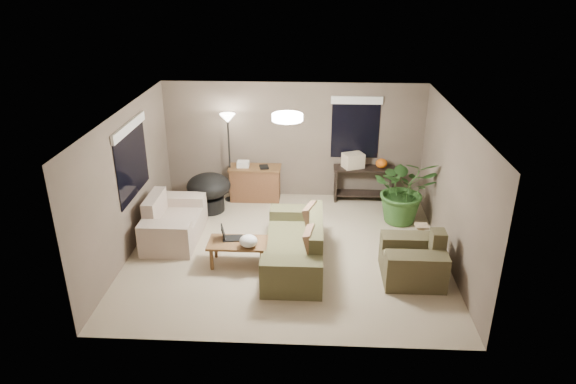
{
  "coord_description": "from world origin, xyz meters",
  "views": [
    {
      "loc": [
        0.42,
        -7.98,
        4.61
      ],
      "look_at": [
        0.0,
        0.2,
        1.05
      ],
      "focal_mm": 32.0,
      "sensor_mm": 36.0,
      "label": 1
    }
  ],
  "objects_px": {
    "armchair": "(413,261)",
    "coffee_table": "(238,245)",
    "console_table": "(364,181)",
    "loveseat": "(173,223)",
    "main_sofa": "(296,248)",
    "desk": "(255,183)",
    "floor_lamp": "(228,129)",
    "cat_scratching_post": "(420,239)",
    "papasan_chair": "(209,190)",
    "houseplant": "(404,196)"
  },
  "relations": [
    {
      "from": "main_sofa",
      "to": "papasan_chair",
      "type": "distance_m",
      "value": 2.74
    },
    {
      "from": "loveseat",
      "to": "floor_lamp",
      "type": "distance_m",
      "value": 2.34
    },
    {
      "from": "armchair",
      "to": "cat_scratching_post",
      "type": "height_order",
      "value": "armchair"
    },
    {
      "from": "papasan_chair",
      "to": "coffee_table",
      "type": "bearing_deg",
      "value": -66.81
    },
    {
      "from": "armchair",
      "to": "coffee_table",
      "type": "xyz_separation_m",
      "value": [
        -2.88,
        0.27,
        0.06
      ]
    },
    {
      "from": "armchair",
      "to": "console_table",
      "type": "bearing_deg",
      "value": 100.25
    },
    {
      "from": "coffee_table",
      "to": "cat_scratching_post",
      "type": "relative_size",
      "value": 2.0
    },
    {
      "from": "main_sofa",
      "to": "papasan_chair",
      "type": "relative_size",
      "value": 2.25
    },
    {
      "from": "coffee_table",
      "to": "papasan_chair",
      "type": "bearing_deg",
      "value": 113.19
    },
    {
      "from": "armchair",
      "to": "houseplant",
      "type": "bearing_deg",
      "value": 86.03
    },
    {
      "from": "armchair",
      "to": "floor_lamp",
      "type": "distance_m",
      "value": 4.66
    },
    {
      "from": "main_sofa",
      "to": "desk",
      "type": "bearing_deg",
      "value": 110.62
    },
    {
      "from": "papasan_chair",
      "to": "loveseat",
      "type": "bearing_deg",
      "value": -110.44
    },
    {
      "from": "coffee_table",
      "to": "floor_lamp",
      "type": "distance_m",
      "value": 2.95
    },
    {
      "from": "papasan_chair",
      "to": "main_sofa",
      "type": "bearing_deg",
      "value": -46.9
    },
    {
      "from": "coffee_table",
      "to": "floor_lamp",
      "type": "xyz_separation_m",
      "value": [
        -0.53,
        2.63,
        1.24
      ]
    },
    {
      "from": "main_sofa",
      "to": "cat_scratching_post",
      "type": "xyz_separation_m",
      "value": [
        2.18,
        0.55,
        -0.08
      ]
    },
    {
      "from": "houseplant",
      "to": "cat_scratching_post",
      "type": "relative_size",
      "value": 2.75
    },
    {
      "from": "floor_lamp",
      "to": "cat_scratching_post",
      "type": "bearing_deg",
      "value": -28.58
    },
    {
      "from": "console_table",
      "to": "floor_lamp",
      "type": "height_order",
      "value": "floor_lamp"
    },
    {
      "from": "papasan_chair",
      "to": "armchair",
      "type": "bearing_deg",
      "value": -31.86
    },
    {
      "from": "loveseat",
      "to": "console_table",
      "type": "bearing_deg",
      "value": 27.52
    },
    {
      "from": "loveseat",
      "to": "armchair",
      "type": "xyz_separation_m",
      "value": [
        4.22,
        -1.13,
        0.0
      ]
    },
    {
      "from": "main_sofa",
      "to": "floor_lamp",
      "type": "distance_m",
      "value": 3.24
    },
    {
      "from": "desk",
      "to": "console_table",
      "type": "height_order",
      "value": "same"
    },
    {
      "from": "main_sofa",
      "to": "coffee_table",
      "type": "bearing_deg",
      "value": -175.85
    },
    {
      "from": "loveseat",
      "to": "houseplant",
      "type": "relative_size",
      "value": 1.16
    },
    {
      "from": "main_sofa",
      "to": "houseplant",
      "type": "height_order",
      "value": "houseplant"
    },
    {
      "from": "loveseat",
      "to": "papasan_chair",
      "type": "relative_size",
      "value": 1.63
    },
    {
      "from": "floor_lamp",
      "to": "houseplant",
      "type": "relative_size",
      "value": 1.39
    },
    {
      "from": "desk",
      "to": "floor_lamp",
      "type": "height_order",
      "value": "floor_lamp"
    },
    {
      "from": "armchair",
      "to": "desk",
      "type": "distance_m",
      "value": 4.13
    },
    {
      "from": "main_sofa",
      "to": "cat_scratching_post",
      "type": "relative_size",
      "value": 4.4
    },
    {
      "from": "armchair",
      "to": "papasan_chair",
      "type": "bearing_deg",
      "value": 148.14
    },
    {
      "from": "console_table",
      "to": "main_sofa",
      "type": "bearing_deg",
      "value": -116.57
    },
    {
      "from": "loveseat",
      "to": "floor_lamp",
      "type": "bearing_deg",
      "value": 65.45
    },
    {
      "from": "armchair",
      "to": "houseplant",
      "type": "xyz_separation_m",
      "value": [
        0.14,
        2.05,
        0.24
      ]
    },
    {
      "from": "main_sofa",
      "to": "console_table",
      "type": "distance_m",
      "value": 3.02
    },
    {
      "from": "main_sofa",
      "to": "console_table",
      "type": "bearing_deg",
      "value": 63.43
    },
    {
      "from": "main_sofa",
      "to": "loveseat",
      "type": "distance_m",
      "value": 2.45
    },
    {
      "from": "coffee_table",
      "to": "cat_scratching_post",
      "type": "height_order",
      "value": "cat_scratching_post"
    },
    {
      "from": "main_sofa",
      "to": "floor_lamp",
      "type": "height_order",
      "value": "floor_lamp"
    },
    {
      "from": "cat_scratching_post",
      "to": "armchair",
      "type": "bearing_deg",
      "value": -107.5
    },
    {
      "from": "coffee_table",
      "to": "cat_scratching_post",
      "type": "bearing_deg",
      "value": 11.09
    },
    {
      "from": "loveseat",
      "to": "desk",
      "type": "distance_m",
      "value": 2.27
    },
    {
      "from": "cat_scratching_post",
      "to": "main_sofa",
      "type": "bearing_deg",
      "value": -165.88
    },
    {
      "from": "main_sofa",
      "to": "armchair",
      "type": "xyz_separation_m",
      "value": [
        1.9,
        -0.34,
        0.0
      ]
    },
    {
      "from": "loveseat",
      "to": "armchair",
      "type": "relative_size",
      "value": 1.6
    },
    {
      "from": "loveseat",
      "to": "floor_lamp",
      "type": "relative_size",
      "value": 0.84
    },
    {
      "from": "houseplant",
      "to": "floor_lamp",
      "type": "bearing_deg",
      "value": 166.44
    }
  ]
}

